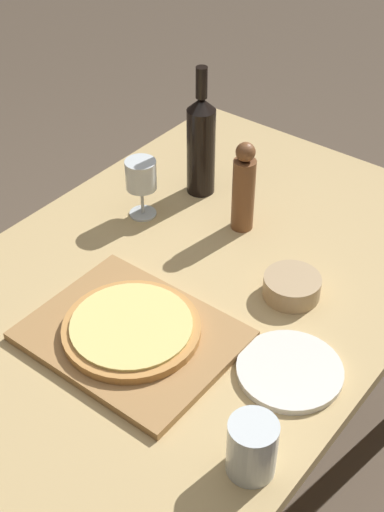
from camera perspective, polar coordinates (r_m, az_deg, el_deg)
ground_plane at (r=2.05m, az=-2.43°, el=-19.33°), size 12.00×12.00×0.00m
dining_table at (r=1.54m, az=-3.07°, el=-6.54°), size 0.91×1.61×0.73m
cutting_board at (r=1.42m, az=-4.83°, el=-6.36°), size 0.40×0.31×0.02m
pizza at (r=1.40m, az=-4.87°, el=-5.78°), size 0.27×0.27×0.02m
wine_bottle at (r=1.76m, az=0.73°, el=8.99°), size 0.07×0.07×0.33m
pepper_mill at (r=1.65m, az=4.15°, el=5.40°), size 0.05×0.05×0.23m
wine_glass at (r=1.69m, az=-4.10°, el=6.32°), size 0.07×0.07×0.15m
small_bowl at (r=1.51m, az=7.99°, el=-2.43°), size 0.12×0.12×0.05m
drinking_tumbler at (r=1.19m, az=4.82°, el=-15.01°), size 0.08×0.08×0.11m
dinner_plate at (r=1.37m, az=7.82°, el=-9.06°), size 0.20×0.20×0.01m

